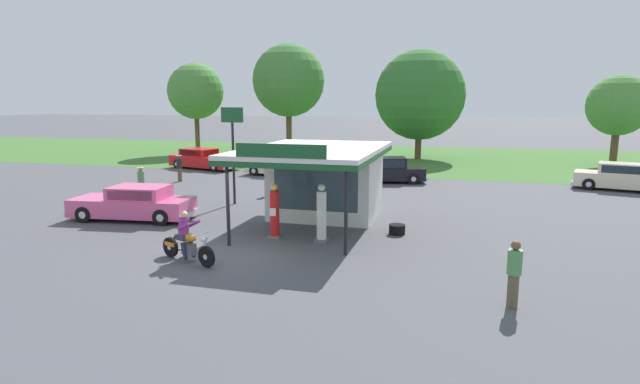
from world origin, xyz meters
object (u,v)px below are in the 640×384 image
(featured_classic_sedan, at_px, (134,204))
(spare_tire_stack, at_px, (397,229))
(parked_car_back_row_centre_right, at_px, (280,165))
(parked_car_second_row_spare, at_px, (386,171))
(bystander_leaning_by_kiosk, at_px, (514,273))
(bystander_chatting_near_pumps, at_px, (275,177))
(bystander_strolling_foreground, at_px, (179,167))
(motorcycle_with_rider, at_px, (187,241))
(parked_car_back_row_right, at_px, (624,178))
(bystander_admiring_sedan, at_px, (141,182))
(gas_pump_offside, at_px, (321,215))
(parked_car_back_row_far_right, at_px, (203,159))
(roadside_pole_sign, at_px, (233,138))
(gas_pump_nearside, at_px, (275,213))

(featured_classic_sedan, xyz_separation_m, spare_tire_stack, (10.87, 0.53, -0.48))
(featured_classic_sedan, distance_m, parked_car_back_row_centre_right, 13.80)
(parked_car_second_row_spare, distance_m, bystander_leaning_by_kiosk, 19.12)
(bystander_chatting_near_pumps, bearing_deg, bystander_strolling_foreground, 161.69)
(motorcycle_with_rider, relative_size, parked_car_back_row_centre_right, 0.45)
(parked_car_second_row_spare, bearing_deg, bystander_chatting_near_pumps, -132.36)
(parked_car_back_row_right, xyz_separation_m, bystander_admiring_sedan, (-24.37, -9.08, 0.15))
(parked_car_second_row_spare, relative_size, spare_tire_stack, 8.56)
(gas_pump_offside, height_order, parked_car_back_row_centre_right, gas_pump_offside)
(motorcycle_with_rider, relative_size, bystander_leaning_by_kiosk, 1.34)
(motorcycle_with_rider, xyz_separation_m, bystander_strolling_foreground, (-8.63, 13.97, 0.22))
(parked_car_back_row_far_right, xyz_separation_m, roadside_pole_sign, (7.77, -11.26, 2.46))
(gas_pump_nearside, distance_m, motorcycle_with_rider, 3.68)
(motorcycle_with_rider, distance_m, parked_car_back_row_far_right, 22.31)
(parked_car_back_row_centre_right, distance_m, bystander_chatting_near_pumps, 6.93)
(gas_pump_offside, bearing_deg, parked_car_second_row_spare, 89.04)
(motorcycle_with_rider, relative_size, bystander_chatting_near_pumps, 1.29)
(motorcycle_with_rider, distance_m, spare_tire_stack, 7.68)
(parked_car_back_row_right, xyz_separation_m, parked_car_back_row_centre_right, (-20.31, 0.40, -0.00))
(parked_car_back_row_centre_right, bearing_deg, parked_car_second_row_spare, -8.01)
(parked_car_back_row_far_right, height_order, bystander_admiring_sedan, bystander_admiring_sedan)
(bystander_leaning_by_kiosk, bearing_deg, gas_pump_offside, 143.70)
(parked_car_back_row_centre_right, relative_size, roadside_pole_sign, 1.08)
(parked_car_second_row_spare, bearing_deg, bystander_admiring_sedan, -143.03)
(motorcycle_with_rider, relative_size, parked_car_back_row_far_right, 0.38)
(bystander_strolling_foreground, bearing_deg, parked_car_second_row_spare, 14.77)
(gas_pump_nearside, xyz_separation_m, gas_pump_offside, (1.74, 0.00, 0.03))
(gas_pump_nearside, xyz_separation_m, featured_classic_sedan, (-6.70, 1.19, -0.25))
(gas_pump_nearside, height_order, parked_car_back_row_right, gas_pump_nearside)
(parked_car_second_row_spare, bearing_deg, bystander_strolling_foreground, -165.23)
(featured_classic_sedan, relative_size, parked_car_back_row_centre_right, 1.06)
(gas_pump_offside, bearing_deg, parked_car_back_row_far_right, 129.35)
(featured_classic_sedan, xyz_separation_m, bystander_strolling_foreground, (-3.55, 9.49, 0.21))
(gas_pump_nearside, relative_size, parked_car_back_row_centre_right, 0.40)
(motorcycle_with_rider, height_order, parked_car_second_row_spare, motorcycle_with_rider)
(featured_classic_sedan, distance_m, bystander_chatting_near_pumps, 7.98)
(parked_car_back_row_far_right, bearing_deg, gas_pump_nearside, -54.45)
(gas_pump_offside, xyz_separation_m, parked_car_back_row_right, (13.35, 14.51, -0.25))
(spare_tire_stack, bearing_deg, gas_pump_nearside, -157.64)
(bystander_admiring_sedan, height_order, spare_tire_stack, bystander_admiring_sedan)
(bystander_chatting_near_pumps, bearing_deg, parked_car_back_row_far_right, 136.62)
(roadside_pole_sign, bearing_deg, parked_car_back_row_right, 25.71)
(gas_pump_offside, xyz_separation_m, parked_car_back_row_far_right, (-13.57, 16.55, -0.26))
(parked_car_back_row_far_right, relative_size, parked_car_back_row_right, 1.06)
(bystander_chatting_near_pumps, distance_m, spare_tire_stack, 9.87)
(roadside_pole_sign, height_order, spare_tire_stack, roadside_pole_sign)
(gas_pump_nearside, height_order, featured_classic_sedan, gas_pump_nearside)
(parked_car_back_row_far_right, distance_m, bystander_leaning_by_kiosk, 28.58)
(parked_car_back_row_centre_right, height_order, roadside_pole_sign, roadside_pole_sign)
(bystander_leaning_by_kiosk, bearing_deg, motorcycle_with_rider, 173.50)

